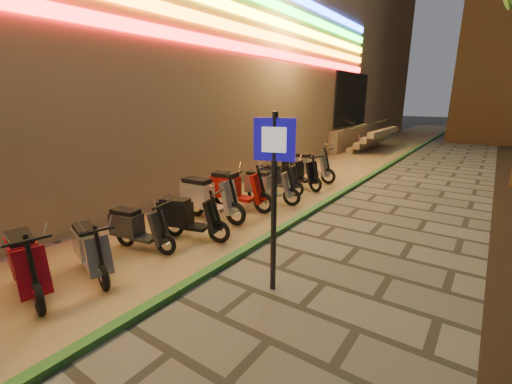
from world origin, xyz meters
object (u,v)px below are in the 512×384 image
Objects in this scene: scooter_4 at (90,249)px; scooter_8 at (234,189)px; scooter_7 at (206,197)px; scooter_6 at (186,217)px; scooter_9 at (266,185)px; scooter_11 at (298,172)px; scooter_3 at (26,262)px; scooter_10 at (277,178)px; pedestrian_sign at (274,180)px; scooter_12 at (307,166)px; scooter_5 at (136,228)px.

scooter_4 is 0.80× the size of scooter_8.
scooter_6 is at bearing -70.03° from scooter_7.
scooter_11 reaches higher than scooter_9.
scooter_8 is at bearing -120.32° from scooter_9.
scooter_3 is 7.12m from scooter_10.
scooter_8 is at bearing 118.99° from pedestrian_sign.
pedestrian_sign is 5.85m from scooter_10.
scooter_8 reaches higher than scooter_10.
scooter_7 is at bearing -89.62° from scooter_12.
scooter_3 is 8.11m from scooter_11.
scooter_5 is at bearing 167.85° from pedestrian_sign.
scooter_5 is at bearing -88.03° from scooter_10.
pedestrian_sign is 1.50× the size of scooter_8.
scooter_8 is (0.01, 3.11, 0.10)m from scooter_5.
scooter_8 reaches higher than scooter_12.
scooter_11 is 0.93× the size of scooter_12.
scooter_4 is 7.22m from scooter_11.
scooter_3 is 1.03× the size of scooter_6.
scooter_9 is (0.45, 2.00, -0.06)m from scooter_7.
scooter_6 is (-2.58, 0.66, -1.28)m from pedestrian_sign.
scooter_3 is 5.04m from scooter_8.
scooter_12 is (0.12, 7.20, 0.09)m from scooter_5.
scooter_10 is at bearing 77.87° from scooter_5.
scooter_3 is 0.99× the size of scooter_9.
scooter_6 is at bearing -99.45° from scooter_9.
scooter_7 is at bearing -112.88° from scooter_9.
scooter_3 is 0.90× the size of scooter_8.
scooter_4 is 8.25m from scooter_12.
pedestrian_sign reaches higher than scooter_4.
scooter_5 is at bearing -88.43° from scooter_12.
scooter_10 is (0.07, 5.19, 0.02)m from scooter_5.
scooter_11 is (0.10, 7.22, 0.06)m from scooter_4.
scooter_10 is 2.01m from scooter_12.
scooter_8 is 1.17× the size of scooter_10.
scooter_4 is at bearing -86.06° from scooter_10.
scooter_8 is at bearing 109.06° from scooter_4.
scooter_7 is (-0.04, 4.03, 0.06)m from scooter_3.
scooter_6 is at bearing 148.09° from pedestrian_sign.
scooter_6 is (0.42, 0.94, 0.04)m from scooter_5.
scooter_4 is 0.82× the size of scooter_12.
scooter_4 is at bearing -102.19° from scooter_9.
scooter_7 is 3.09m from scooter_10.
scooter_12 reaches higher than scooter_3.
pedestrian_sign is 1.65× the size of scooter_9.
scooter_6 is 0.89× the size of scooter_12.
scooter_9 is 3.11m from scooter_12.
scooter_7 is 1.11× the size of scooter_11.
scooter_4 is at bearing -171.98° from pedestrian_sign.
scooter_5 is 0.82× the size of scooter_8.
pedestrian_sign is 1.87× the size of scooter_4.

